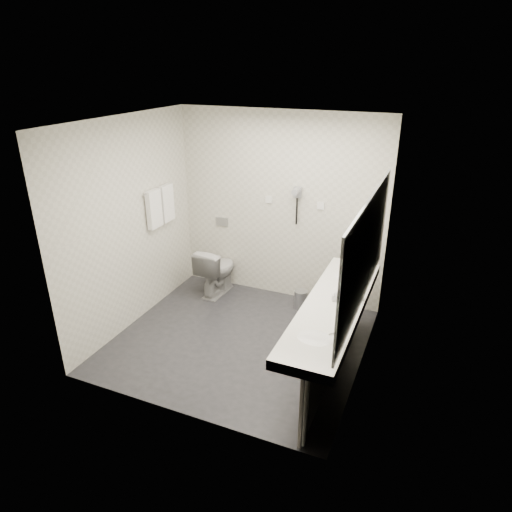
% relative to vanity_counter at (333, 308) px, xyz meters
% --- Properties ---
extents(floor, '(2.80, 2.80, 0.00)m').
position_rel_vanity_counter_xyz_m(floor, '(-1.12, 0.20, -0.80)').
color(floor, '#27272C').
rests_on(floor, ground).
extents(ceiling, '(2.80, 2.80, 0.00)m').
position_rel_vanity_counter_xyz_m(ceiling, '(-1.12, 0.20, 1.70)').
color(ceiling, white).
rests_on(ceiling, wall_back).
extents(wall_back, '(2.80, 0.00, 2.80)m').
position_rel_vanity_counter_xyz_m(wall_back, '(-1.12, 1.50, 0.45)').
color(wall_back, silver).
rests_on(wall_back, floor).
extents(wall_front, '(2.80, 0.00, 2.80)m').
position_rel_vanity_counter_xyz_m(wall_front, '(-1.12, -1.10, 0.45)').
color(wall_front, silver).
rests_on(wall_front, floor).
extents(wall_left, '(0.00, 2.60, 2.60)m').
position_rel_vanity_counter_xyz_m(wall_left, '(-2.52, 0.20, 0.45)').
color(wall_left, silver).
rests_on(wall_left, floor).
extents(wall_right, '(0.00, 2.60, 2.60)m').
position_rel_vanity_counter_xyz_m(wall_right, '(0.27, 0.20, 0.45)').
color(wall_right, silver).
rests_on(wall_right, floor).
extents(vanity_counter, '(0.55, 2.20, 0.10)m').
position_rel_vanity_counter_xyz_m(vanity_counter, '(0.00, 0.00, 0.00)').
color(vanity_counter, white).
rests_on(vanity_counter, floor).
extents(vanity_panel, '(0.03, 2.15, 0.75)m').
position_rel_vanity_counter_xyz_m(vanity_panel, '(0.02, 0.00, -0.42)').
color(vanity_panel, gray).
rests_on(vanity_panel, floor).
extents(vanity_post_near, '(0.06, 0.06, 0.75)m').
position_rel_vanity_counter_xyz_m(vanity_post_near, '(0.05, -1.04, -0.42)').
color(vanity_post_near, silver).
rests_on(vanity_post_near, floor).
extents(vanity_post_far, '(0.06, 0.06, 0.75)m').
position_rel_vanity_counter_xyz_m(vanity_post_far, '(0.05, 1.04, -0.42)').
color(vanity_post_far, silver).
rests_on(vanity_post_far, floor).
extents(mirror, '(0.02, 2.20, 1.05)m').
position_rel_vanity_counter_xyz_m(mirror, '(0.26, 0.00, 0.65)').
color(mirror, '#B2BCC6').
rests_on(mirror, wall_right).
extents(basin_near, '(0.40, 0.31, 0.05)m').
position_rel_vanity_counter_xyz_m(basin_near, '(0.00, -0.65, 0.04)').
color(basin_near, white).
rests_on(basin_near, vanity_counter).
extents(basin_far, '(0.40, 0.31, 0.05)m').
position_rel_vanity_counter_xyz_m(basin_far, '(0.00, 0.65, 0.04)').
color(basin_far, white).
rests_on(basin_far, vanity_counter).
extents(faucet_near, '(0.04, 0.04, 0.15)m').
position_rel_vanity_counter_xyz_m(faucet_near, '(0.19, -0.65, 0.12)').
color(faucet_near, silver).
rests_on(faucet_near, vanity_counter).
extents(faucet_far, '(0.04, 0.04, 0.15)m').
position_rel_vanity_counter_xyz_m(faucet_far, '(0.19, 0.65, 0.12)').
color(faucet_far, silver).
rests_on(faucet_far, vanity_counter).
extents(soap_bottle_a, '(0.06, 0.06, 0.09)m').
position_rel_vanity_counter_xyz_m(soap_bottle_a, '(-0.01, 0.06, 0.10)').
color(soap_bottle_a, beige).
rests_on(soap_bottle_a, vanity_counter).
extents(soap_bottle_b, '(0.10, 0.10, 0.09)m').
position_rel_vanity_counter_xyz_m(soap_bottle_b, '(0.01, 0.14, 0.09)').
color(soap_bottle_b, beige).
rests_on(soap_bottle_b, vanity_counter).
extents(soap_bottle_c, '(0.06, 0.06, 0.11)m').
position_rel_vanity_counter_xyz_m(soap_bottle_c, '(0.14, -0.15, 0.10)').
color(soap_bottle_c, beige).
rests_on(soap_bottle_c, vanity_counter).
extents(glass_left, '(0.08, 0.08, 0.12)m').
position_rel_vanity_counter_xyz_m(glass_left, '(0.23, 0.17, 0.11)').
color(glass_left, silver).
rests_on(glass_left, vanity_counter).
extents(glass_right, '(0.06, 0.06, 0.11)m').
position_rel_vanity_counter_xyz_m(glass_right, '(0.13, 0.27, 0.10)').
color(glass_right, silver).
rests_on(glass_right, vanity_counter).
extents(toilet, '(0.43, 0.70, 0.69)m').
position_rel_vanity_counter_xyz_m(toilet, '(-1.92, 1.17, -0.46)').
color(toilet, white).
rests_on(toilet, floor).
extents(flush_plate, '(0.18, 0.02, 0.12)m').
position_rel_vanity_counter_xyz_m(flush_plate, '(-1.98, 1.49, 0.15)').
color(flush_plate, '#B2B5BA').
rests_on(flush_plate, wall_back).
extents(pedal_bin, '(0.23, 0.23, 0.25)m').
position_rel_vanity_counter_xyz_m(pedal_bin, '(-0.69, 1.20, -0.68)').
color(pedal_bin, '#B2B5BA').
rests_on(pedal_bin, floor).
extents(bin_lid, '(0.18, 0.18, 0.02)m').
position_rel_vanity_counter_xyz_m(bin_lid, '(-0.69, 1.20, -0.55)').
color(bin_lid, '#B2B5BA').
rests_on(bin_lid, pedal_bin).
extents(towel_rail, '(0.02, 0.62, 0.02)m').
position_rel_vanity_counter_xyz_m(towel_rail, '(-2.47, 0.75, 0.75)').
color(towel_rail, silver).
rests_on(towel_rail, wall_left).
extents(towel_near, '(0.07, 0.24, 0.48)m').
position_rel_vanity_counter_xyz_m(towel_near, '(-2.46, 0.61, 0.53)').
color(towel_near, white).
rests_on(towel_near, towel_rail).
extents(towel_far, '(0.07, 0.24, 0.48)m').
position_rel_vanity_counter_xyz_m(towel_far, '(-2.46, 0.89, 0.53)').
color(towel_far, white).
rests_on(towel_far, towel_rail).
extents(dryer_cradle, '(0.10, 0.04, 0.14)m').
position_rel_vanity_counter_xyz_m(dryer_cradle, '(-0.88, 1.47, 0.70)').
color(dryer_cradle, gray).
rests_on(dryer_cradle, wall_back).
extents(dryer_barrel, '(0.08, 0.14, 0.08)m').
position_rel_vanity_counter_xyz_m(dryer_barrel, '(-0.88, 1.40, 0.73)').
color(dryer_barrel, gray).
rests_on(dryer_barrel, dryer_cradle).
extents(dryer_cord, '(0.02, 0.02, 0.35)m').
position_rel_vanity_counter_xyz_m(dryer_cord, '(-0.88, 1.46, 0.45)').
color(dryer_cord, black).
rests_on(dryer_cord, dryer_cradle).
extents(switch_plate_a, '(0.09, 0.02, 0.09)m').
position_rel_vanity_counter_xyz_m(switch_plate_a, '(-1.27, 1.49, 0.55)').
color(switch_plate_a, white).
rests_on(switch_plate_a, wall_back).
extents(switch_plate_b, '(0.09, 0.02, 0.09)m').
position_rel_vanity_counter_xyz_m(switch_plate_b, '(-0.57, 1.49, 0.55)').
color(switch_plate_b, white).
rests_on(switch_plate_b, wall_back).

